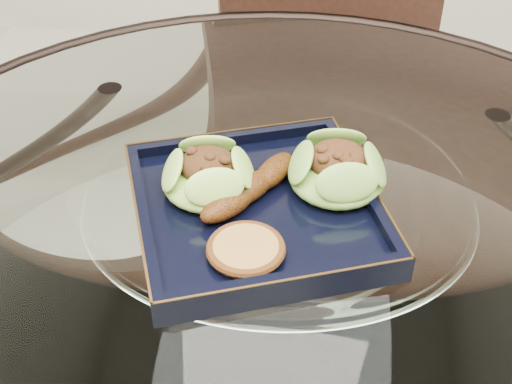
# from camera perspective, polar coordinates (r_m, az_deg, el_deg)

# --- Properties ---
(dining_table) EXTENTS (1.13, 1.13, 0.77)m
(dining_table) POSITION_cam_1_polar(r_m,az_deg,el_deg) (0.93, 1.58, -10.40)
(dining_table) COLOR white
(dining_table) RESTS_ON ground
(dining_chair) EXTENTS (0.56, 0.56, 1.04)m
(dining_chair) POSITION_cam_1_polar(r_m,az_deg,el_deg) (1.35, 6.94, 6.39)
(dining_chair) COLOR black
(dining_chair) RESTS_ON ground
(navy_plate) EXTENTS (0.35, 0.35, 0.02)m
(navy_plate) POSITION_cam_1_polar(r_m,az_deg,el_deg) (0.82, 0.00, -1.63)
(navy_plate) COLOR black
(navy_plate) RESTS_ON dining_table
(lettuce_wrap_left) EXTENTS (0.12, 0.12, 0.04)m
(lettuce_wrap_left) POSITION_cam_1_polar(r_m,az_deg,el_deg) (0.82, -3.83, 1.17)
(lettuce_wrap_left) COLOR #76AC31
(lettuce_wrap_left) RESTS_ON navy_plate
(lettuce_wrap_right) EXTENTS (0.14, 0.14, 0.04)m
(lettuce_wrap_right) POSITION_cam_1_polar(r_m,az_deg,el_deg) (0.83, 6.50, 1.57)
(lettuce_wrap_right) COLOR #548F29
(lettuce_wrap_right) RESTS_ON navy_plate
(roasted_plantain) EXTENTS (0.11, 0.14, 0.03)m
(roasted_plantain) POSITION_cam_1_polar(r_m,az_deg,el_deg) (0.81, -0.39, 0.36)
(roasted_plantain) COLOR #5C2B09
(roasted_plantain) RESTS_ON navy_plate
(crumb_patty) EXTENTS (0.10, 0.10, 0.01)m
(crumb_patty) POSITION_cam_1_polar(r_m,az_deg,el_deg) (0.75, -0.82, -4.68)
(crumb_patty) COLOR #B07E3A
(crumb_patty) RESTS_ON navy_plate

